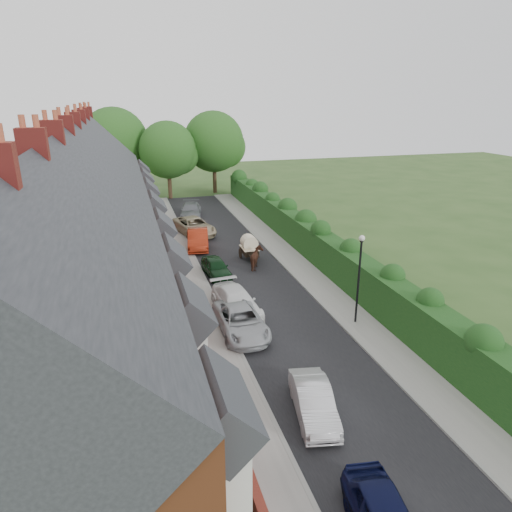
{
  "coord_description": "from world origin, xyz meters",
  "views": [
    {
      "loc": [
        -8.26,
        -16.37,
        12.07
      ],
      "look_at": [
        -0.51,
        10.46,
        2.2
      ],
      "focal_mm": 32.0,
      "sensor_mm": 36.0,
      "label": 1
    }
  ],
  "objects": [
    {
      "name": "ground",
      "position": [
        0.0,
        0.0,
        0.0
      ],
      "size": [
        140.0,
        140.0,
        0.0
      ],
      "primitive_type": "plane",
      "color": "#2D4C1E",
      "rests_on": "ground"
    },
    {
      "name": "road",
      "position": [
        -0.5,
        11.0,
        0.01
      ],
      "size": [
        6.0,
        58.0,
        0.02
      ],
      "primitive_type": "cube",
      "color": "black",
      "rests_on": "ground"
    },
    {
      "name": "pavement_hedge_side",
      "position": [
        3.6,
        11.0,
        0.06
      ],
      "size": [
        2.2,
        58.0,
        0.12
      ],
      "primitive_type": "cube",
      "color": "gray",
      "rests_on": "ground"
    },
    {
      "name": "pavement_house_side",
      "position": [
        -4.35,
        11.0,
        0.06
      ],
      "size": [
        1.7,
        58.0,
        0.12
      ],
      "primitive_type": "cube",
      "color": "gray",
      "rests_on": "ground"
    },
    {
      "name": "kerb_hedge_side",
      "position": [
        2.55,
        11.0,
        0.07
      ],
      "size": [
        0.18,
        58.0,
        0.13
      ],
      "primitive_type": "cube",
      "color": "gray",
      "rests_on": "ground"
    },
    {
      "name": "kerb_house_side",
      "position": [
        -3.55,
        11.0,
        0.07
      ],
      "size": [
        0.18,
        58.0,
        0.13
      ],
      "primitive_type": "cube",
      "color": "gray",
      "rests_on": "ground"
    },
    {
      "name": "hedge",
      "position": [
        5.4,
        11.0,
        1.6
      ],
      "size": [
        2.1,
        58.0,
        2.85
      ],
      "color": "#123815",
      "rests_on": "ground"
    },
    {
      "name": "terrace_row",
      "position": [
        -10.87,
        9.98,
        4.47
      ],
      "size": [
        9.05,
        40.5,
        11.5
      ],
      "color": "brown",
      "rests_on": "ground"
    },
    {
      "name": "garden_wall_row",
      "position": [
        -5.35,
        10.0,
        0.46
      ],
      "size": [
        0.35,
        40.35,
        1.1
      ],
      "color": "maroon",
      "rests_on": "ground"
    },
    {
      "name": "lamppost",
      "position": [
        3.4,
        4.0,
        3.3
      ],
      "size": [
        0.32,
        0.32,
        5.16
      ],
      "color": "black",
      "rests_on": "ground"
    },
    {
      "name": "tree_far_left",
      "position": [
        -2.65,
        40.08,
        5.71
      ],
      "size": [
        7.14,
        6.8,
        9.29
      ],
      "color": "#332316",
      "rests_on": "ground"
    },
    {
      "name": "tree_far_right",
      "position": [
        3.39,
        42.08,
        6.31
      ],
      "size": [
        7.98,
        7.6,
        10.31
      ],
      "color": "#332316",
      "rests_on": "ground"
    },
    {
      "name": "tree_far_back",
      "position": [
        -8.59,
        43.08,
        6.62
      ],
      "size": [
        8.4,
        8.0,
        10.82
      ],
      "color": "#332316",
      "rests_on": "ground"
    },
    {
      "name": "car_silver_a",
      "position": [
        -1.91,
        -2.54,
        0.65
      ],
      "size": [
        2.07,
        4.16,
        1.31
      ],
      "primitive_type": "imported",
      "rotation": [
        0.0,
        0.0,
        -0.18
      ],
      "color": "silver",
      "rests_on": "ground"
    },
    {
      "name": "car_silver_b",
      "position": [
        -3.0,
        4.79,
        0.69
      ],
      "size": [
        2.35,
        5.01,
        1.38
      ],
      "primitive_type": "imported",
      "rotation": [
        0.0,
        0.0,
        0.01
      ],
      "color": "#A8ABB0",
      "rests_on": "ground"
    },
    {
      "name": "car_white",
      "position": [
        -2.68,
        7.1,
        0.71
      ],
      "size": [
        2.53,
        5.11,
        1.43
      ],
      "primitive_type": "imported",
      "rotation": [
        0.0,
        0.0,
        0.11
      ],
      "color": "white",
      "rests_on": "ground"
    },
    {
      "name": "car_green",
      "position": [
        -2.65,
        13.21,
        0.64
      ],
      "size": [
        1.82,
        3.87,
        1.28
      ],
      "primitive_type": "imported",
      "rotation": [
        0.0,
        0.0,
        0.08
      ],
      "color": "black",
      "rests_on": "ground"
    },
    {
      "name": "car_red",
      "position": [
        -2.86,
        19.78,
        0.78
      ],
      "size": [
        2.35,
        4.94,
        1.56
      ],
      "primitive_type": "imported",
      "rotation": [
        0.0,
        0.0,
        -0.15
      ],
      "color": "maroon",
      "rests_on": "ground"
    },
    {
      "name": "car_beige",
      "position": [
        -2.57,
        23.8,
        0.77
      ],
      "size": [
        3.87,
        6.01,
        1.54
      ],
      "primitive_type": "imported",
      "rotation": [
        0.0,
        0.0,
        0.25
      ],
      "color": "tan",
      "rests_on": "ground"
    },
    {
      "name": "car_grey",
      "position": [
        -1.95,
        29.97,
        0.73
      ],
      "size": [
        2.93,
        5.35,
        1.47
      ],
      "primitive_type": "imported",
      "rotation": [
        0.0,
        0.0,
        -0.18
      ],
      "color": "slate",
      "rests_on": "ground"
    },
    {
      "name": "horse",
      "position": [
        0.47,
        13.71,
        0.8
      ],
      "size": [
        1.5,
        2.08,
        1.6
      ],
      "primitive_type": "imported",
      "rotation": [
        0.0,
        0.0,
        2.76
      ],
      "color": "#462619",
      "rests_on": "ground"
    },
    {
      "name": "horse_cart",
      "position": [
        0.47,
        15.76,
        1.13
      ],
      "size": [
        1.24,
        2.74,
        1.98
      ],
      "color": "black",
      "rests_on": "ground"
    }
  ]
}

